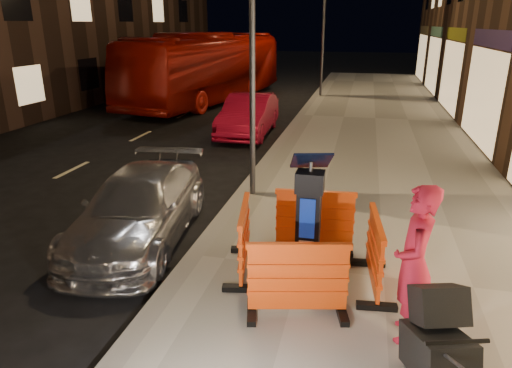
% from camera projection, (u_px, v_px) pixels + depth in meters
% --- Properties ---
extents(ground_plane, '(120.00, 120.00, 0.00)m').
position_uv_depth(ground_plane, '(195.00, 263.00, 7.50)').
color(ground_plane, black).
rests_on(ground_plane, ground).
extents(sidewalk, '(6.00, 60.00, 0.15)m').
position_uv_depth(sidewalk, '(383.00, 281.00, 6.82)').
color(sidewalk, gray).
rests_on(sidewalk, ground).
extents(kerb, '(0.30, 60.00, 0.15)m').
position_uv_depth(kerb, '(195.00, 259.00, 7.47)').
color(kerb, slate).
rests_on(kerb, ground).
extents(parking_kiosk, '(0.66, 0.66, 1.85)m').
position_uv_depth(parking_kiosk, '(308.00, 220.00, 6.49)').
color(parking_kiosk, black).
rests_on(parking_kiosk, sidewalk).
extents(barrier_front, '(1.41, 0.83, 1.03)m').
position_uv_depth(barrier_front, '(298.00, 280.00, 5.75)').
color(barrier_front, '#EB460E').
rests_on(barrier_front, sidewalk).
extents(barrier_back, '(1.37, 0.66, 1.03)m').
position_uv_depth(barrier_back, '(315.00, 220.00, 7.49)').
color(barrier_back, '#EB460E').
rests_on(barrier_back, sidewalk).
extents(barrier_kerbside, '(0.77, 1.40, 1.03)m').
position_uv_depth(barrier_kerbside, '(244.00, 239.00, 6.83)').
color(barrier_kerbside, '#EB460E').
rests_on(barrier_kerbside, sidewalk).
extents(barrier_bldgside, '(0.68, 1.37, 1.03)m').
position_uv_depth(barrier_bldgside, '(375.00, 253.00, 6.42)').
color(barrier_bldgside, '#EB460E').
rests_on(barrier_bldgside, sidewalk).
extents(car_silver, '(2.21, 4.39, 1.22)m').
position_uv_depth(car_silver, '(142.00, 238.00, 8.35)').
color(car_silver, silver).
rests_on(car_silver, ground).
extents(car_red, '(1.61, 4.27, 1.39)m').
position_uv_depth(car_red, '(249.00, 134.00, 16.15)').
color(car_red, '#AA0E29').
rests_on(car_red, ground).
extents(bus_doubledecker, '(4.71, 12.24, 3.33)m').
position_uv_depth(bus_doubledecker, '(209.00, 102.00, 22.90)').
color(bus_doubledecker, '#910D05').
rests_on(bus_doubledecker, ground).
extents(man, '(0.50, 0.73, 1.93)m').
position_uv_depth(man, '(414.00, 264.00, 5.22)').
color(man, '#AE162E').
rests_on(man, sidewalk).
extents(stroller, '(0.80, 1.00, 1.09)m').
position_uv_depth(stroller, '(438.00, 349.00, 4.49)').
color(stroller, black).
rests_on(stroller, sidewalk).
extents(street_lamp_mid, '(0.12, 0.12, 6.00)m').
position_uv_depth(street_lamp_mid, '(252.00, 53.00, 9.15)').
color(street_lamp_mid, '#3F3F44').
rests_on(street_lamp_mid, sidewalk).
extents(street_lamp_far, '(0.12, 0.12, 6.00)m').
position_uv_depth(street_lamp_far, '(323.00, 35.00, 22.91)').
color(street_lamp_far, '#3F3F44').
rests_on(street_lamp_far, sidewalk).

